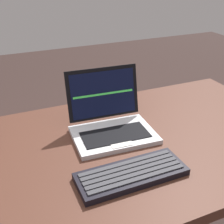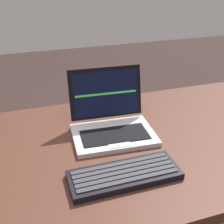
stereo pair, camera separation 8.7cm
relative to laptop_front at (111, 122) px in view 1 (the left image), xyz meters
The scene contains 3 objects.
desk 0.16m from the laptop_front, 123.23° to the right, with size 1.57×0.78×0.76m.
laptop_front is the anchor object (origin of this frame).
external_keyboard 0.27m from the laptop_front, 99.42° to the right, with size 0.34×0.13×0.03m.
Camera 1 is at (-0.32, -0.80, 1.35)m, focal length 47.27 mm.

